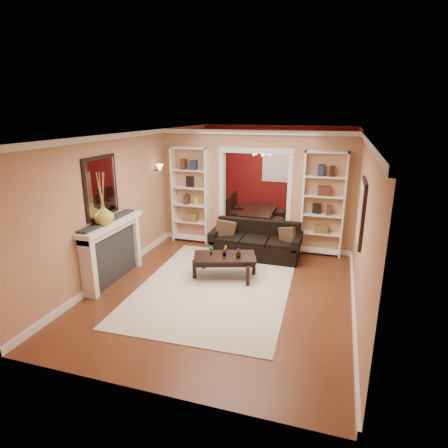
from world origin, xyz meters
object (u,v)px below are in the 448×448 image
(sofa, at_px, (256,240))
(fireplace, at_px, (114,251))
(dining_table, at_px, (260,219))
(coffee_table, at_px, (225,266))
(bookshelf_right, at_px, (323,205))
(bookshelf_left, at_px, (191,195))

(sofa, height_order, fireplace, fireplace)
(fireplace, relative_size, dining_table, 1.14)
(coffee_table, xyz_separation_m, bookshelf_right, (1.69, 1.80, 0.93))
(bookshelf_right, bearing_deg, dining_table, 138.28)
(bookshelf_left, height_order, fireplace, bookshelf_left)
(bookshelf_left, bearing_deg, bookshelf_right, 0.00)
(coffee_table, bearing_deg, fireplace, -177.67)
(coffee_table, bearing_deg, dining_table, 72.10)
(coffee_table, bearing_deg, bookshelf_left, 109.99)
(bookshelf_left, xyz_separation_m, bookshelf_right, (3.10, 0.00, 0.00))
(coffee_table, height_order, bookshelf_left, bookshelf_left)
(sofa, distance_m, dining_table, 2.13)
(bookshelf_left, distance_m, bookshelf_right, 3.10)
(sofa, bearing_deg, fireplace, -139.57)
(coffee_table, relative_size, bookshelf_right, 0.51)
(coffee_table, bearing_deg, sofa, 56.48)
(bookshelf_right, height_order, dining_table, bookshelf_right)
(coffee_table, height_order, dining_table, dining_table)
(bookshelf_left, height_order, bookshelf_right, same)
(sofa, relative_size, bookshelf_right, 0.85)
(coffee_table, bearing_deg, bookshelf_right, 28.69)
(bookshelf_right, distance_m, fireplace, 4.47)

